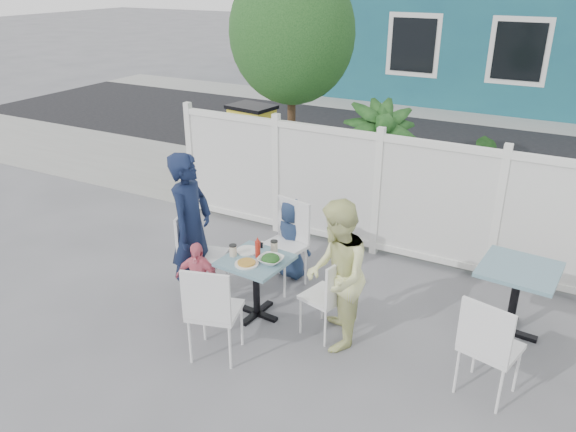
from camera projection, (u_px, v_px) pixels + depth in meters
The scene contains 28 objects.
ground at pixel (277, 350), 5.48m from camera, with size 80.00×80.00×0.00m, color slate.
near_sidewalk at pixel (399, 213), 8.54m from camera, with size 24.00×2.60×0.01m, color gray.
street at pixel (456, 150), 11.52m from camera, with size 24.00×5.00×0.01m, color black.
far_sidewalk at pixel (485, 118), 14.02m from camera, with size 24.00×1.60×0.01m, color gray.
fence_back at pixel (377, 197), 7.06m from camera, with size 5.86×0.08×1.60m.
tree at pixel (292, 34), 7.79m from camera, with size 1.80×1.62×3.59m.
utility_cabinet at pixel (252, 145), 9.63m from camera, with size 0.69×0.49×1.27m, color gold.
potted_shrub_a at pixel (375, 169), 7.70m from camera, with size 1.01×1.01×1.81m, color #163D17.
potted_shrub_b at pixel (513, 206), 6.88m from camera, with size 1.35×1.17×1.50m, color #163D17.
main_table at pixel (256, 272), 5.84m from camera, with size 0.69×0.69×0.68m.
spare_table at pixel (517, 283), 5.51m from camera, with size 0.78×0.78×0.76m.
chair_left at pixel (196, 248), 6.19m from camera, with size 0.55×0.56×1.01m.
chair_right at pixel (330, 292), 5.50m from camera, with size 0.47×0.48×0.88m.
chair_back at pixel (287, 237), 6.44m from camera, with size 0.54×0.53×1.02m.
chair_near at pixel (211, 307), 5.13m from camera, with size 0.56×0.55×1.00m.
chair_spare at pixel (488, 342), 4.65m from camera, with size 0.54×0.52×0.98m.
man at pixel (191, 229), 6.03m from camera, with size 0.62×0.41×1.71m, color #121C3A.
woman at pixel (336, 276), 5.31m from camera, with size 0.73×0.57×1.50m, color #DBE454.
boy at pixel (292, 239), 6.63m from camera, with size 0.48×0.31×0.98m, color navy.
toddler at pixel (198, 280), 5.87m from camera, with size 0.50×0.21×0.86m, color pink.
plate_main at pixel (247, 264), 5.67m from camera, with size 0.24×0.24×0.02m, color white.
plate_side at pixel (247, 251), 5.93m from camera, with size 0.24×0.24×0.02m, color white.
salad_bowl at pixel (271, 260), 5.69m from camera, with size 0.25×0.25×0.06m, color white.
coffee_cup_a at pixel (233, 251), 5.82m from camera, with size 0.08×0.08×0.11m, color beige.
coffee_cup_b at pixel (274, 247), 5.91m from camera, with size 0.07×0.07×0.11m, color beige.
ketchup_bottle at pixel (258, 249), 5.78m from camera, with size 0.06×0.06×0.18m, color #B32419.
salt_shaker at pixel (262, 244), 6.00m from camera, with size 0.03×0.03×0.07m, color white.
pepper_shaker at pixel (262, 245), 6.00m from camera, with size 0.03×0.03×0.07m, color black.
Camera 1 is at (2.23, -3.90, 3.41)m, focal length 35.00 mm.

